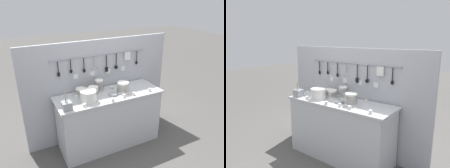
# 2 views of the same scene
# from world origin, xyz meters

# --- Properties ---
(ground_plane) EXTENTS (20.00, 20.00, 0.00)m
(ground_plane) POSITION_xyz_m (0.00, 0.00, 0.00)
(ground_plane) COLOR #514F4C
(counter) EXTENTS (1.58, 0.57, 0.86)m
(counter) POSITION_xyz_m (0.00, 0.00, 0.43)
(counter) COLOR #B7BABC
(counter) RESTS_ON ground
(back_wall) EXTENTS (2.38, 0.11, 1.60)m
(back_wall) POSITION_xyz_m (0.00, 0.32, 0.80)
(back_wall) COLOR #A8AAB2
(back_wall) RESTS_ON ground
(bowl_stack_nested_right) EXTENTS (0.15, 0.15, 0.12)m
(bowl_stack_nested_right) POSITION_xyz_m (-0.22, 0.07, 0.92)
(bowl_stack_nested_right) COLOR silver
(bowl_stack_nested_right) RESTS_ON counter
(bowl_stack_wide_centre) EXTENTS (0.17, 0.17, 0.16)m
(bowl_stack_wide_centre) POSITION_xyz_m (0.21, -0.05, 0.94)
(bowl_stack_wide_centre) COLOR silver
(bowl_stack_wide_centre) RESTS_ON counter
(bowl_stack_short_front) EXTENTS (0.15, 0.15, 0.10)m
(bowl_stack_short_front) POSITION_xyz_m (-0.38, 0.16, 0.91)
(bowl_stack_short_front) COLOR silver
(bowl_stack_short_front) RESTS_ON counter
(bowl_stack_tall_left) EXTENTS (0.13, 0.13, 0.17)m
(bowl_stack_tall_left) POSITION_xyz_m (-0.08, 0.17, 0.95)
(bowl_stack_tall_left) COLOR silver
(bowl_stack_tall_left) RESTS_ON counter
(plate_stack) EXTENTS (0.22, 0.22, 0.15)m
(plate_stack) POSITION_xyz_m (-0.35, -0.08, 0.94)
(plate_stack) COLOR silver
(plate_stack) RESTS_ON counter
(steel_mixing_bowl) EXTENTS (0.13, 0.13, 0.03)m
(steel_mixing_bowl) POSITION_xyz_m (0.03, -0.06, 0.88)
(steel_mixing_bowl) COLOR #93969E
(steel_mixing_bowl) RESTS_ON counter
(cutlery_caddy) EXTENTS (0.12, 0.12, 0.26)m
(cutlery_caddy) POSITION_xyz_m (-0.68, -0.17, 0.91)
(cutlery_caddy) COLOR #93969E
(cutlery_caddy) RESTS_ON counter
(cup_front_left) EXTENTS (0.04, 0.04, 0.05)m
(cup_front_left) POSITION_xyz_m (-0.48, 0.07, 0.88)
(cup_front_left) COLOR silver
(cup_front_left) RESTS_ON counter
(cup_by_caddy) EXTENTS (0.04, 0.04, 0.05)m
(cup_by_caddy) POSITION_xyz_m (0.14, -0.20, 0.88)
(cup_by_caddy) COLOR silver
(cup_by_caddy) RESTS_ON counter
(cup_centre) EXTENTS (0.04, 0.04, 0.05)m
(cup_centre) POSITION_xyz_m (-0.06, -0.24, 0.88)
(cup_centre) COLOR silver
(cup_centre) RESTS_ON counter
(cup_beside_plates) EXTENTS (0.04, 0.04, 0.05)m
(cup_beside_plates) POSITION_xyz_m (-0.46, -0.21, 0.88)
(cup_beside_plates) COLOR silver
(cup_beside_plates) RESTS_ON counter
(cup_edge_near) EXTENTS (0.04, 0.04, 0.05)m
(cup_edge_near) POSITION_xyz_m (0.59, -0.19, 0.88)
(cup_edge_near) COLOR silver
(cup_edge_near) RESTS_ON counter
(cup_back_right) EXTENTS (0.04, 0.04, 0.05)m
(cup_back_right) POSITION_xyz_m (0.31, 0.18, 0.88)
(cup_back_right) COLOR silver
(cup_back_right) RESTS_ON counter
(cup_mid_row) EXTENTS (0.04, 0.04, 0.05)m
(cup_mid_row) POSITION_xyz_m (0.30, -0.21, 0.88)
(cup_mid_row) COLOR silver
(cup_mid_row) RESTS_ON counter
(cup_back_left) EXTENTS (0.04, 0.04, 0.05)m
(cup_back_left) POSITION_xyz_m (0.11, 0.13, 0.88)
(cup_back_left) COLOR silver
(cup_back_left) RESTS_ON counter
(cup_edge_far) EXTENTS (0.04, 0.04, 0.05)m
(cup_edge_far) POSITION_xyz_m (-0.67, 0.01, 0.88)
(cup_edge_far) COLOR silver
(cup_edge_far) RESTS_ON counter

